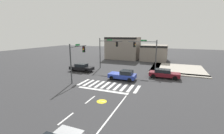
% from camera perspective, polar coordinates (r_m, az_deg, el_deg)
% --- Properties ---
extents(ground_plane, '(120.00, 120.00, 0.00)m').
position_cam_1_polar(ground_plane, '(24.84, 2.74, -3.83)').
color(ground_plane, '#353538').
extents(crosswalk_near, '(8.40, 3.00, 0.01)m').
position_cam_1_polar(crosswalk_near, '(20.83, -1.35, -6.98)').
color(crosswalk_near, silver).
rests_on(crosswalk_near, ground_plane).
extents(lane_markings, '(6.80, 18.75, 0.01)m').
position_cam_1_polar(lane_markings, '(14.65, -8.08, -15.73)').
color(lane_markings, white).
rests_on(lane_markings, ground_plane).
extents(bike_detector_marking, '(1.06, 1.06, 0.01)m').
position_cam_1_polar(bike_detector_marking, '(16.14, -3.91, -12.89)').
color(bike_detector_marking, yellow).
rests_on(bike_detector_marking, ground_plane).
extents(curb_corner_northeast, '(10.00, 10.60, 0.15)m').
position_cam_1_polar(curb_corner_northeast, '(32.72, 22.58, -0.72)').
color(curb_corner_northeast, '#B2AA9E').
rests_on(curb_corner_northeast, ground_plane).
extents(storefront_row, '(16.66, 6.57, 6.19)m').
position_cam_1_polar(storefront_row, '(43.25, 7.82, 6.65)').
color(storefront_row, gray).
rests_on(storefront_row, ground_plane).
extents(traffic_signal_northeast, '(5.23, 0.32, 5.95)m').
position_cam_1_polar(traffic_signal_northeast, '(28.16, 12.83, 6.42)').
color(traffic_signal_northeast, '#383A3D').
rests_on(traffic_signal_northeast, ground_plane).
extents(traffic_signal_northwest, '(4.82, 0.32, 6.18)m').
position_cam_1_polar(traffic_signal_northwest, '(30.43, -1.87, 7.15)').
color(traffic_signal_northwest, '#383A3D').
rests_on(traffic_signal_northwest, ground_plane).
extents(traffic_signal_southwest, '(0.32, 4.22, 5.60)m').
position_cam_1_polar(traffic_signal_southwest, '(22.79, -13.17, 4.28)').
color(traffic_signal_southwest, '#383A3D').
rests_on(traffic_signal_southwest, ground_plane).
extents(car_black, '(4.56, 1.83, 1.47)m').
position_cam_1_polar(car_black, '(29.14, -11.46, -0.15)').
color(car_black, black).
rests_on(car_black, ground_plane).
extents(car_maroon, '(4.69, 1.72, 1.44)m').
position_cam_1_polar(car_maroon, '(25.46, 19.09, -2.35)').
color(car_maroon, maroon).
rests_on(car_maroon, ground_plane).
extents(car_blue, '(4.16, 1.90, 1.51)m').
position_cam_1_polar(car_blue, '(23.26, 4.29, -3.05)').
color(car_blue, '#23389E').
rests_on(car_blue, ground_plane).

